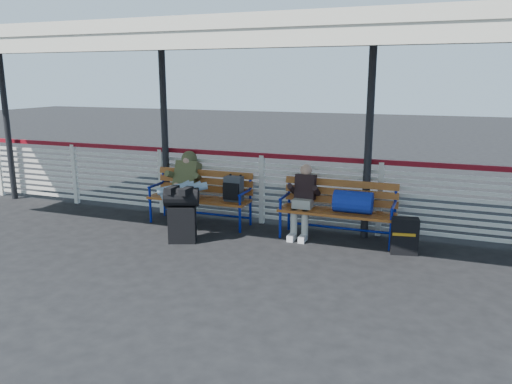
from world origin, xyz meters
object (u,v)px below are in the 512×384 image
at_px(suitcase_side, 404,236).
at_px(bench_left, 209,191).
at_px(luggage_stack, 182,213).
at_px(companion_person, 303,200).
at_px(bench_right, 345,203).
at_px(traveler_man, 183,186).

bearing_deg(suitcase_side, bench_left, 163.00).
bearing_deg(luggage_stack, companion_person, 9.45).
height_order(companion_person, suitcase_side, companion_person).
distance_m(bench_left, suitcase_side, 3.32).
relative_size(bench_right, suitcase_side, 3.41).
xyz_separation_m(bench_right, companion_person, (-0.67, -0.01, 0.00)).
bearing_deg(suitcase_side, traveler_man, 169.10).
distance_m(bench_left, bench_right, 2.36).
height_order(luggage_stack, traveler_man, traveler_man).
height_order(bench_right, traveler_man, traveler_man).
bearing_deg(bench_left, luggage_stack, -88.05).
bearing_deg(suitcase_side, companion_person, 158.71).
distance_m(luggage_stack, companion_person, 1.92).
distance_m(bench_left, companion_person, 1.69).
xyz_separation_m(traveler_man, suitcase_side, (3.60, -0.01, -0.45)).
relative_size(luggage_stack, bench_right, 0.48).
bearing_deg(suitcase_side, bench_right, 150.99).
relative_size(traveler_man, companion_person, 1.43).
bearing_deg(luggage_stack, traveler_man, 95.59).
height_order(bench_left, suitcase_side, bench_left).
distance_m(bench_right, companion_person, 0.68).
bearing_deg(bench_right, luggage_stack, -157.11).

